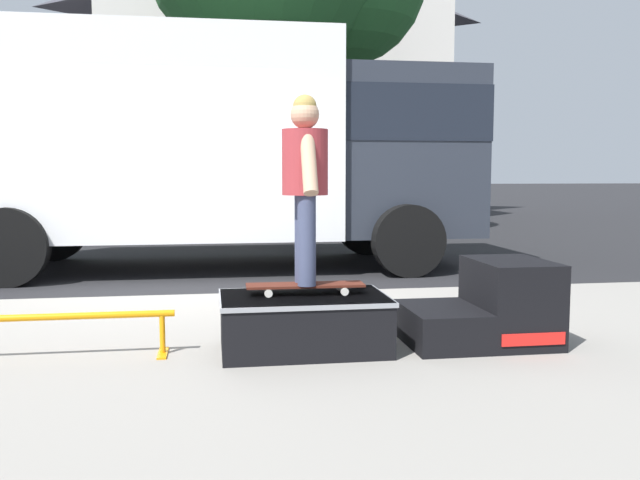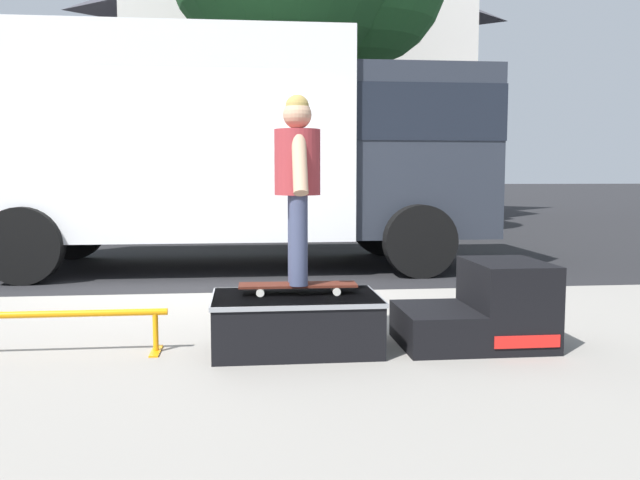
{
  "view_description": "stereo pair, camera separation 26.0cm",
  "coord_description": "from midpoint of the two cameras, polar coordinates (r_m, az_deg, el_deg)",
  "views": [
    {
      "loc": [
        0.39,
        -7.09,
        1.29
      ],
      "look_at": [
        1.25,
        -1.65,
        0.74
      ],
      "focal_mm": 38.21,
      "sensor_mm": 36.0,
      "label": 1
    },
    {
      "loc": [
        0.64,
        -7.12,
        1.29
      ],
      "look_at": [
        1.25,
        -1.65,
        0.74
      ],
      "focal_mm": 38.21,
      "sensor_mm": 36.0,
      "label": 2
    }
  ],
  "objects": [
    {
      "name": "house_behind",
      "position": [
        21.17,
        -4.67,
        13.65
      ],
      "size": [
        9.54,
        8.23,
        8.4
      ],
      "color": "silver",
      "rests_on": "ground"
    },
    {
      "name": "skater_kid",
      "position": [
        4.46,
        -2.94,
        5.57
      ],
      "size": [
        0.3,
        0.64,
        1.24
      ],
      "color": "#3F4766",
      "rests_on": "skateboard"
    },
    {
      "name": "sidewalk_slab",
      "position": [
        4.31,
        -15.81,
        -11.07
      ],
      "size": [
        50.0,
        5.0,
        0.12
      ],
      "primitive_type": "cube",
      "color": "gray",
      "rests_on": "ground"
    },
    {
      "name": "grind_rail",
      "position": [
        4.68,
        -23.9,
        -6.49
      ],
      "size": [
        1.65,
        0.28,
        0.29
      ],
      "color": "orange",
      "rests_on": "sidewalk_slab"
    },
    {
      "name": "skateboard",
      "position": [
        4.52,
        -2.9,
        -3.84
      ],
      "size": [
        0.78,
        0.22,
        0.07
      ],
      "color": "#4C1E14",
      "rests_on": "skate_box"
    },
    {
      "name": "kicker_ramp",
      "position": [
        4.8,
        12.5,
        -5.65
      ],
      "size": [
        0.98,
        0.71,
        0.57
      ],
      "color": "black",
      "rests_on": "sidewalk_slab"
    },
    {
      "name": "ground_plane",
      "position": [
        7.24,
        -13.02,
        -4.73
      ],
      "size": [
        140.0,
        140.0,
        0.0
      ],
      "primitive_type": "plane",
      "color": "black"
    },
    {
      "name": "box_truck",
      "position": [
        9.31,
        -9.45,
        8.12
      ],
      "size": [
        6.91,
        2.63,
        3.05
      ],
      "color": "white",
      "rests_on": "ground"
    },
    {
      "name": "skate_box",
      "position": [
        4.51,
        -3.04,
        -6.79
      ],
      "size": [
        1.09,
        0.71,
        0.36
      ],
      "color": "black",
      "rests_on": "sidewalk_slab"
    }
  ]
}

